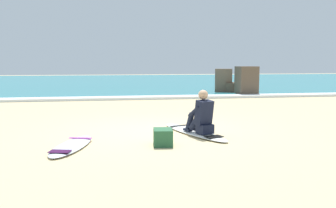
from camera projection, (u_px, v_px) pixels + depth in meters
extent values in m
plane|color=#CCB584|center=(157.00, 131.00, 8.93)|extent=(80.00, 80.00, 0.00)
cube|color=teal|center=(117.00, 82.00, 29.91)|extent=(80.00, 28.00, 0.10)
cube|color=white|center=(131.00, 98.00, 16.50)|extent=(80.00, 0.90, 0.11)
ellipsoid|color=white|center=(194.00, 132.00, 8.59)|extent=(1.25, 2.55, 0.07)
cube|color=black|center=(179.00, 126.00, 9.21)|extent=(0.49, 0.24, 0.01)
cube|color=black|center=(214.00, 136.00, 7.88)|extent=(0.42, 0.34, 0.01)
cube|color=black|center=(205.00, 129.00, 8.17)|extent=(0.40, 0.37, 0.20)
cylinder|color=black|center=(196.00, 121.00, 8.25)|extent=(0.30, 0.43, 0.43)
cylinder|color=black|center=(190.00, 122.00, 8.41)|extent=(0.22, 0.29, 0.42)
cube|color=black|center=(188.00, 130.00, 8.49)|extent=(0.18, 0.24, 0.05)
cylinder|color=black|center=(203.00, 121.00, 8.36)|extent=(0.30, 0.43, 0.43)
cylinder|color=black|center=(198.00, 121.00, 8.54)|extent=(0.22, 0.29, 0.42)
cube|color=black|center=(196.00, 129.00, 8.62)|extent=(0.18, 0.24, 0.05)
cube|color=black|center=(204.00, 113.00, 8.16)|extent=(0.43, 0.41, 0.57)
sphere|color=tan|center=(203.00, 95.00, 8.15)|extent=(0.21, 0.21, 0.21)
cylinder|color=black|center=(195.00, 111.00, 8.21)|extent=(0.24, 0.40, 0.31)
cylinder|color=black|center=(204.00, 110.00, 8.36)|extent=(0.24, 0.40, 0.31)
ellipsoid|color=silver|center=(72.00, 146.00, 7.18)|extent=(0.99, 1.99, 0.07)
cube|color=purple|center=(80.00, 138.00, 7.71)|extent=(0.49, 0.22, 0.01)
cube|color=#351037|center=(60.00, 151.00, 6.57)|extent=(0.41, 0.32, 0.01)
cube|color=brown|center=(240.00, 88.00, 19.18)|extent=(1.64, 1.32, 0.57)
cube|color=brown|center=(233.00, 87.00, 20.15)|extent=(1.68, 1.37, 0.53)
cube|color=brown|center=(247.00, 81.00, 18.19)|extent=(0.92, 0.91, 1.41)
cube|color=brown|center=(224.00, 81.00, 19.46)|extent=(1.08, 1.06, 1.27)
cube|color=#285B38|center=(163.00, 137.00, 7.36)|extent=(0.41, 0.51, 0.32)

